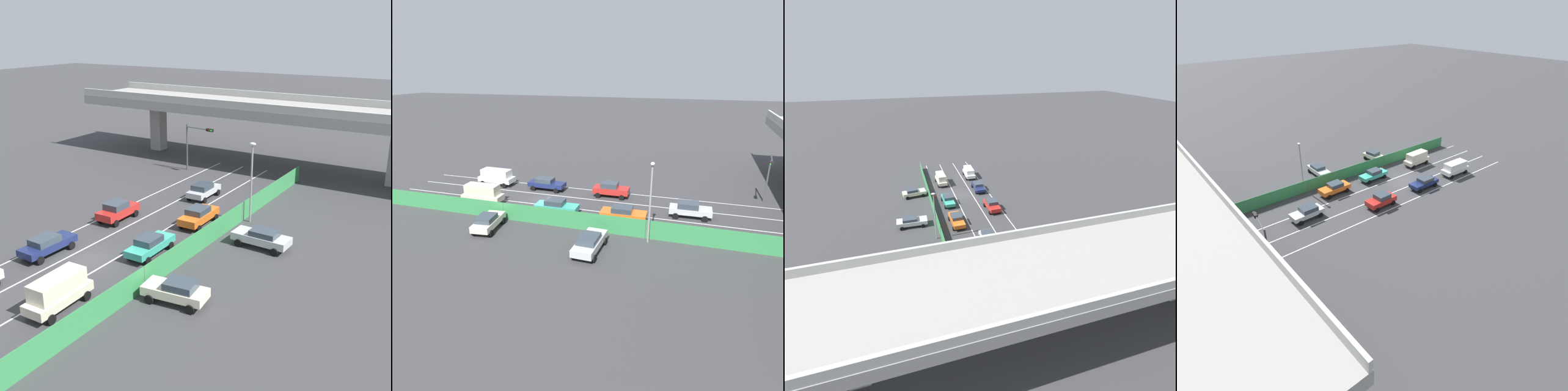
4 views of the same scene
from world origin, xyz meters
TOP-DOWN VIEW (x-y plane):
  - ground_plane at (0.00, 0.00)m, footprint 300.00×300.00m
  - lane_line_left_edge at (-4.94, 5.87)m, footprint 0.14×47.74m
  - lane_line_mid_left at (-1.65, 5.87)m, footprint 0.14×47.74m
  - lane_line_mid_right at (1.65, 5.87)m, footprint 0.14×47.74m
  - lane_line_right_edge at (4.94, 5.87)m, footprint 0.14×47.74m
  - elevated_overpass at (0.00, 31.74)m, footprint 50.68×10.11m
  - green_fence at (6.49, 5.87)m, footprint 0.10×43.84m
  - car_taxi_teal at (3.51, 3.20)m, footprint 2.02×4.66m
  - car_sedan_silver at (0.21, 16.80)m, footprint 2.14×4.34m
  - car_taxi_orange at (3.51, 10.44)m, footprint 2.13×4.64m
  - car_van_white at (-3.30, -8.13)m, footprint 2.17×4.78m
  - car_sedan_navy at (-3.35, -0.96)m, footprint 2.02×4.67m
  - car_sedan_red at (-3.39, 7.47)m, footprint 2.14×4.30m
  - car_van_cream at (3.21, -6.00)m, footprint 2.11×4.70m
  - parked_sedan_cream at (9.17, -1.55)m, footprint 4.43×2.39m
  - parked_wagon_silver at (10.35, 9.00)m, footprint 4.72×2.15m
  - traffic_light at (-5.60, 24.73)m, footprint 4.04×0.84m
  - street_lamp at (7.15, 13.48)m, footprint 0.60×0.36m
  - traffic_cone at (5.41, -0.28)m, footprint 0.47×0.47m

SIDE VIEW (x-z plane):
  - ground_plane at x=0.00m, z-range 0.00..0.00m
  - lane_line_left_edge at x=-4.94m, z-range 0.00..0.01m
  - lane_line_mid_left at x=-1.65m, z-range 0.00..0.01m
  - lane_line_mid_right at x=1.65m, z-range 0.00..0.01m
  - lane_line_right_edge at x=4.94m, z-range 0.00..0.01m
  - traffic_cone at x=5.41m, z-range -0.02..0.63m
  - car_sedan_navy at x=-3.35m, z-range 0.10..1.63m
  - car_taxi_teal at x=3.51m, z-range 0.09..1.66m
  - parked_wagon_silver at x=10.35m, z-range 0.11..1.66m
  - parked_sedan_cream at x=9.17m, z-range 0.09..1.69m
  - car_sedan_silver at x=0.21m, z-range 0.10..1.70m
  - green_fence at x=6.49m, z-range 0.00..1.82m
  - car_taxi_orange at x=3.51m, z-range 0.09..1.74m
  - car_sedan_red at x=-3.39m, z-range 0.08..1.84m
  - car_van_white at x=-3.30m, z-range 0.15..2.25m
  - car_van_cream at x=3.21m, z-range 0.14..2.40m
  - traffic_light at x=-5.60m, z-range 1.21..6.91m
  - street_lamp at x=7.15m, z-range 0.77..8.16m
  - elevated_overpass at x=0.00m, z-range 2.63..11.24m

